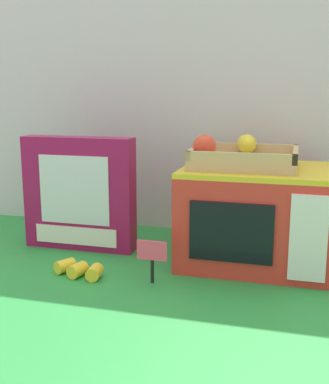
{
  "coord_description": "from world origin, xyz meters",
  "views": [
    {
      "loc": [
        0.26,
        -1.21,
        0.43
      ],
      "look_at": [
        -0.07,
        -0.02,
        0.17
      ],
      "focal_mm": 45.65,
      "sensor_mm": 36.0,
      "label": 1
    }
  ],
  "objects_px": {
    "toy_microwave": "(257,215)",
    "loose_toy_banana": "(79,269)",
    "cookie_set_box": "(79,194)",
    "food_groups_crate": "(241,158)",
    "price_sign": "(152,255)"
  },
  "relations": [
    {
      "from": "toy_microwave",
      "to": "cookie_set_box",
      "type": "distance_m",
      "value": 0.48
    },
    {
      "from": "toy_microwave",
      "to": "cookie_set_box",
      "type": "relative_size",
      "value": 1.18
    },
    {
      "from": "food_groups_crate",
      "to": "cookie_set_box",
      "type": "distance_m",
      "value": 0.45
    },
    {
      "from": "cookie_set_box",
      "to": "price_sign",
      "type": "xyz_separation_m",
      "value": [
        0.26,
        -0.19,
        -0.09
      ]
    },
    {
      "from": "toy_microwave",
      "to": "food_groups_crate",
      "type": "height_order",
      "value": "food_groups_crate"
    },
    {
      "from": "cookie_set_box",
      "to": "loose_toy_banana",
      "type": "height_order",
      "value": "cookie_set_box"
    },
    {
      "from": "toy_microwave",
      "to": "loose_toy_banana",
      "type": "xyz_separation_m",
      "value": [
        -0.39,
        -0.21,
        -0.11
      ]
    },
    {
      "from": "food_groups_crate",
      "to": "loose_toy_banana",
      "type": "xyz_separation_m",
      "value": [
        -0.35,
        -0.21,
        -0.25
      ]
    },
    {
      "from": "food_groups_crate",
      "to": "cookie_set_box",
      "type": "relative_size",
      "value": 0.82
    },
    {
      "from": "cookie_set_box",
      "to": "food_groups_crate",
      "type": "bearing_deg",
      "value": 2.57
    },
    {
      "from": "cookie_set_box",
      "to": "price_sign",
      "type": "height_order",
      "value": "cookie_set_box"
    },
    {
      "from": "toy_microwave",
      "to": "loose_toy_banana",
      "type": "relative_size",
      "value": 2.83
    },
    {
      "from": "toy_microwave",
      "to": "food_groups_crate",
      "type": "xyz_separation_m",
      "value": [
        -0.04,
        -0.0,
        0.14
      ]
    },
    {
      "from": "toy_microwave",
      "to": "food_groups_crate",
      "type": "relative_size",
      "value": 1.44
    },
    {
      "from": "cookie_set_box",
      "to": "loose_toy_banana",
      "type": "distance_m",
      "value": 0.25
    }
  ]
}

